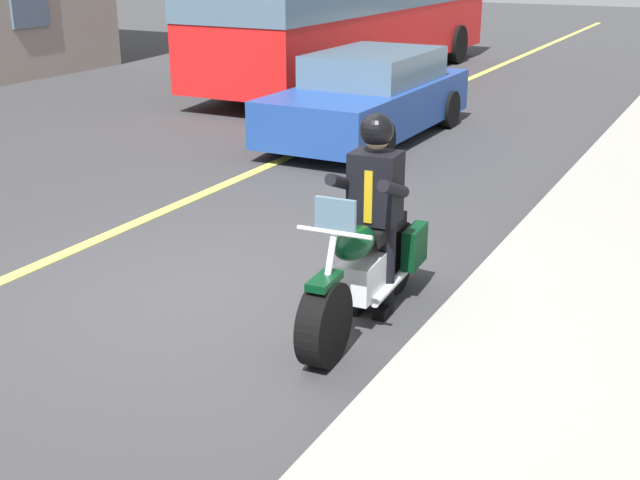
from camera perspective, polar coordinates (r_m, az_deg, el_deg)
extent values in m
plane|color=#333335|center=(7.52, -7.43, -4.01)|extent=(80.00, 80.00, 0.00)
cube|color=#E5DB4C|center=(8.76, -18.22, -1.33)|extent=(60.00, 0.16, 0.01)
cylinder|color=black|center=(6.21, 0.30, -5.83)|extent=(0.67, 0.24, 0.66)
cylinder|color=black|center=(7.54, 5.06, -1.14)|extent=(0.67, 0.24, 0.66)
cube|color=silver|center=(6.85, 3.01, -2.49)|extent=(0.58, 0.32, 0.32)
ellipsoid|color=black|center=(6.54, 2.43, -0.19)|extent=(0.58, 0.32, 0.24)
cube|color=black|center=(7.04, 4.09, 0.91)|extent=(0.72, 0.33, 0.12)
cube|color=black|center=(7.38, 6.58, -0.43)|extent=(0.41, 0.15, 0.36)
cube|color=black|center=(7.51, 3.39, 0.05)|extent=(0.41, 0.15, 0.36)
cylinder|color=silver|center=(6.11, 0.38, -3.48)|extent=(0.35, 0.07, 0.76)
cylinder|color=silver|center=(6.10, 0.99, 0.52)|extent=(0.08, 0.60, 0.04)
cube|color=black|center=(6.06, 0.30, -2.85)|extent=(0.37, 0.18, 0.06)
cylinder|color=silver|center=(7.12, 5.06, -3.04)|extent=(0.90, 0.14, 0.08)
cube|color=slate|center=(6.08, 1.07, 1.64)|extent=(0.06, 0.32, 0.28)
cylinder|color=black|center=(7.03, 4.66, -1.93)|extent=(0.14, 0.14, 0.84)
cube|color=black|center=(7.12, 4.41, -4.86)|extent=(0.27, 0.13, 0.10)
cylinder|color=black|center=(7.10, 2.84, -1.64)|extent=(0.14, 0.14, 0.84)
cube|color=black|center=(7.20, 2.61, -4.55)|extent=(0.27, 0.13, 0.10)
cube|color=black|center=(6.84, 3.87, 3.67)|extent=(0.35, 0.42, 0.60)
cube|color=#B28C14|center=(6.71, 3.39, 3.00)|extent=(0.03, 0.07, 0.44)
cylinder|color=black|center=(6.59, 5.13, 3.55)|extent=(0.56, 0.14, 0.28)
cylinder|color=black|center=(6.74, 1.59, 3.99)|extent=(0.56, 0.14, 0.28)
sphere|color=tan|center=(6.73, 3.96, 7.19)|extent=(0.22, 0.22, 0.22)
sphere|color=black|center=(6.72, 3.97, 7.60)|extent=(0.28, 0.28, 0.28)
cube|color=red|center=(19.77, 2.69, 16.23)|extent=(11.00, 2.50, 2.85)
cylinder|color=black|center=(23.63, 3.79, 13.70)|extent=(1.00, 0.30, 1.00)
cylinder|color=black|center=(22.76, 9.45, 13.24)|extent=(1.00, 0.30, 1.00)
cylinder|color=black|center=(17.70, -5.52, 11.58)|extent=(1.00, 0.30, 1.00)
cylinder|color=black|center=(16.52, 1.60, 11.08)|extent=(1.00, 0.30, 1.00)
cube|color=navy|center=(13.53, 3.43, 9.31)|extent=(4.60, 1.80, 0.70)
cube|color=slate|center=(13.62, 3.84, 11.71)|extent=(2.40, 1.60, 0.60)
cylinder|color=black|center=(11.94, 4.21, 6.74)|extent=(0.64, 0.22, 0.64)
cylinder|color=black|center=(12.70, -2.87, 7.56)|extent=(0.64, 0.22, 0.64)
cylinder|color=black|center=(14.59, 8.90, 8.96)|extent=(0.64, 0.22, 0.64)
cylinder|color=black|center=(15.22, 2.78, 9.62)|extent=(0.64, 0.22, 0.64)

